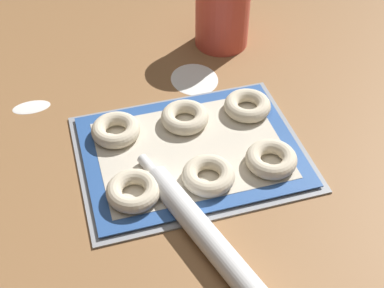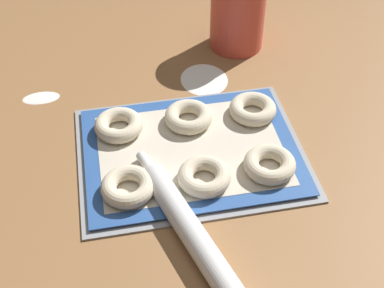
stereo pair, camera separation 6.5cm
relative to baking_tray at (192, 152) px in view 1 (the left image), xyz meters
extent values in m
plane|color=olive|center=(0.00, -0.01, 0.00)|extent=(2.80, 2.80, 0.00)
cube|color=#93969B|center=(0.00, 0.00, 0.00)|extent=(0.41, 0.32, 0.01)
cube|color=#2D569E|center=(0.00, 0.00, 0.01)|extent=(0.39, 0.30, 0.00)
cube|color=beige|center=(0.00, 0.00, 0.01)|extent=(0.34, 0.24, 0.00)
torus|color=beige|center=(-0.13, -0.08, 0.02)|extent=(0.09, 0.09, 0.03)
torus|color=beige|center=(0.01, -0.08, 0.02)|extent=(0.09, 0.09, 0.03)
torus|color=beige|center=(0.12, -0.08, 0.02)|extent=(0.09, 0.09, 0.03)
torus|color=beige|center=(-0.13, 0.08, 0.02)|extent=(0.09, 0.09, 0.03)
torus|color=beige|center=(0.01, 0.08, 0.02)|extent=(0.09, 0.09, 0.03)
torus|color=beige|center=(0.14, 0.07, 0.02)|extent=(0.09, 0.09, 0.03)
cylinder|color=#DB4C3D|center=(0.17, 0.34, 0.07)|extent=(0.12, 0.12, 0.15)
cylinder|color=silver|center=(-0.03, -0.23, 0.02)|extent=(0.15, 0.36, 0.04)
cylinder|color=silver|center=(-0.09, -0.03, 0.02)|extent=(0.03, 0.05, 0.02)
ellipsoid|color=white|center=(0.07, 0.22, 0.00)|extent=(0.10, 0.11, 0.00)
ellipsoid|color=white|center=(-0.28, 0.22, 0.00)|extent=(0.08, 0.04, 0.00)
camera|label=1|loc=(-0.20, -0.67, 0.70)|focal=50.00mm
camera|label=2|loc=(-0.13, -0.69, 0.70)|focal=50.00mm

